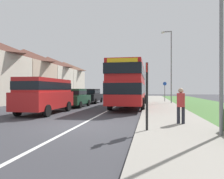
% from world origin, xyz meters
% --- Properties ---
extents(ground_plane, '(120.00, 120.00, 0.00)m').
position_xyz_m(ground_plane, '(0.00, 0.00, 0.00)').
color(ground_plane, '#38383D').
extents(lane_marking_centre, '(0.14, 60.00, 0.01)m').
position_xyz_m(lane_marking_centre, '(0.00, 8.00, 0.00)').
color(lane_marking_centre, silver).
rests_on(lane_marking_centre, ground_plane).
extents(pavement_near_side, '(3.20, 68.00, 0.12)m').
position_xyz_m(pavement_near_side, '(4.20, 6.00, 0.06)').
color(pavement_near_side, gray).
rests_on(pavement_near_side, ground_plane).
extents(double_decker_bus, '(2.80, 10.86, 3.70)m').
position_xyz_m(double_decker_bus, '(1.36, 10.08, 2.14)').
color(double_decker_bus, red).
rests_on(double_decker_bus, ground_plane).
extents(parked_van_red, '(2.11, 5.21, 2.31)m').
position_xyz_m(parked_van_red, '(-3.73, 4.22, 1.37)').
color(parked_van_red, '#B21E1E').
rests_on(parked_van_red, ground_plane).
extents(parked_car_dark_green, '(2.00, 4.00, 1.66)m').
position_xyz_m(parked_car_dark_green, '(-3.58, 9.41, 0.91)').
color(parked_car_dark_green, '#19472D').
rests_on(parked_car_dark_green, ground_plane).
extents(parked_car_black, '(1.98, 4.57, 1.65)m').
position_xyz_m(parked_car_black, '(-3.59, 14.95, 0.91)').
color(parked_car_black, black).
rests_on(parked_car_black, ground_plane).
extents(pedestrian_at_stop, '(0.34, 0.34, 1.67)m').
position_xyz_m(pedestrian_at_stop, '(4.44, 0.75, 0.98)').
color(pedestrian_at_stop, '#23232D').
rests_on(pedestrian_at_stop, ground_plane).
extents(bus_stop_sign, '(0.09, 0.52, 2.60)m').
position_xyz_m(bus_stop_sign, '(3.00, -0.99, 1.54)').
color(bus_stop_sign, black).
rests_on(bus_stop_sign, ground_plane).
extents(cycle_route_sign, '(0.44, 0.08, 2.52)m').
position_xyz_m(cycle_route_sign, '(4.96, 17.70, 1.43)').
color(cycle_route_sign, slate).
rests_on(cycle_route_sign, ground_plane).
extents(street_lamp_mid, '(1.14, 0.20, 7.97)m').
position_xyz_m(street_lamp_mid, '(5.36, 14.91, 4.54)').
color(street_lamp_mid, slate).
rests_on(street_lamp_mid, ground_plane).
extents(house_terrace_far_side, '(6.80, 27.51, 7.20)m').
position_xyz_m(house_terrace_far_side, '(-14.08, 21.25, 3.60)').
color(house_terrace_far_side, beige).
rests_on(house_terrace_far_side, ground_plane).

